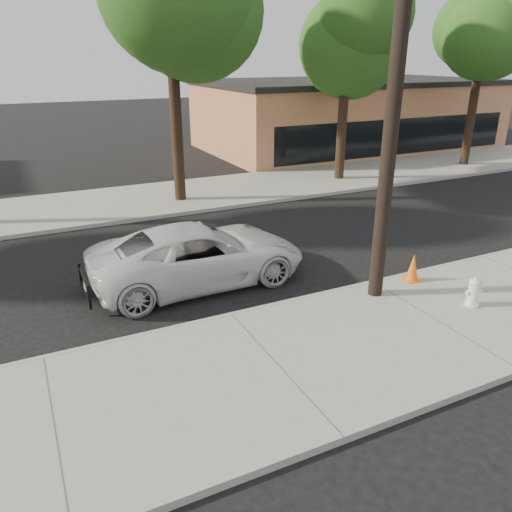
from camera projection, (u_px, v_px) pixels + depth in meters
name	position (u px, v px, depth m)	size (l,w,h in m)	color
ground	(200.00, 284.00, 13.17)	(120.00, 120.00, 0.00)	black
near_sidewalk	(277.00, 367.00, 9.56)	(90.00, 4.40, 0.15)	gray
far_sidewalk	(128.00, 202.00, 20.23)	(90.00, 5.00, 0.15)	gray
curb_near	(231.00, 317.00, 11.39)	(90.00, 0.12, 0.16)	#9E9B93
building_main	(347.00, 115.00, 32.25)	(18.00, 10.00, 4.00)	#BA764D
utility_pole	(394.00, 102.00, 10.62)	(1.40, 0.34, 9.00)	black
tree_c	(177.00, 16.00, 17.85)	(4.96, 4.80, 9.55)	black
tree_d	(353.00, 36.00, 21.55)	(4.50, 4.35, 8.75)	black
tree_e	(490.00, 31.00, 24.50)	(4.80, 4.65, 9.25)	black
police_cruiser	(199.00, 254.00, 13.03)	(2.59, 5.63, 1.56)	silver
fire_hydrant	(473.00, 292.00, 11.62)	(0.37, 0.34, 0.69)	white
traffic_cone	(413.00, 268.00, 12.90)	(0.44, 0.44, 0.73)	orange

